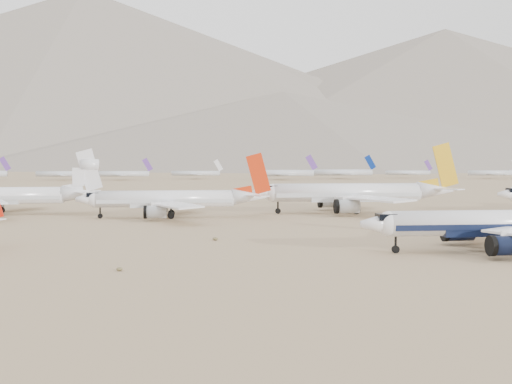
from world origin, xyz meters
TOP-DOWN VIEW (x-y plane):
  - ground at (0.00, 0.00)m, footprint 7000.00×7000.00m
  - main_airliner at (13.70, -3.87)m, footprint 44.40×43.37m
  - row2_gold_tail at (9.23, 67.21)m, footprint 52.62×51.46m
  - row2_orange_tail at (-38.38, 58.74)m, footprint 44.43×43.46m
  - row2_white_trijet at (-82.09, 72.33)m, footprint 48.02×46.93m
  - distant_storage_row at (44.96, 343.85)m, footprint 614.69×66.37m
  - mountain_range at (70.18, 1648.01)m, footprint 7354.00×3024.00m
  - foothills at (526.68, 1100.00)m, footprint 4637.50×1395.00m
  - desert_scrub at (-11.08, -26.49)m, footprint 247.37×121.67m

SIDE VIEW (x-z plane):
  - ground at x=0.00m, z-range 0.00..0.00m
  - desert_scrub at x=-11.08m, z-range -0.03..0.60m
  - main_airliner at x=13.70m, z-range -3.53..12.14m
  - distant_storage_row at x=44.96m, z-range -3.00..11.77m
  - row2_orange_tail at x=-38.38m, z-range -3.48..12.37m
  - row2_white_trijet at x=-82.09m, z-range -3.58..13.43m
  - row2_gold_tail at x=9.23m, z-range -4.13..14.61m
  - foothills at x=526.68m, z-range -10.35..144.65m
  - mountain_range at x=70.18m, z-range -44.68..425.32m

